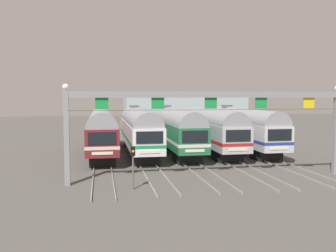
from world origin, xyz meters
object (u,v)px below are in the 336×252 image
object	(u,v)px
catenary_gantry	(211,109)
commuter_train_stainless	(209,127)
commuter_train_maroon	(102,129)
commuter_train_white	(139,128)
yard_signal_mast	(133,159)
commuter_train_green	(174,128)
commuter_train_silver	(242,127)

from	to	relation	value
catenary_gantry	commuter_train_stainless	bearing A→B (deg)	73.85
commuter_train_maroon	commuter_train_stainless	xyz separation A→B (m)	(11.72, 0.00, 0.00)
commuter_train_white	catenary_gantry	world-z (taller)	catenary_gantry
commuter_train_white	commuter_train_stainless	world-z (taller)	commuter_train_white
yard_signal_mast	commuter_train_green	bearing A→B (deg)	69.21
commuter_train_white	yard_signal_mast	bearing A→B (deg)	-97.21
commuter_train_maroon	yard_signal_mast	world-z (taller)	commuter_train_maroon
yard_signal_mast	commuter_train_stainless	bearing A→B (deg)	57.67
commuter_train_green	catenary_gantry	world-z (taller)	catenary_gantry
commuter_train_silver	yard_signal_mast	bearing A→B (deg)	-131.53
commuter_train_white	catenary_gantry	size ratio (longest dim) A/B	0.87
yard_signal_mast	commuter_train_white	bearing A→B (deg)	82.79
commuter_train_green	catenary_gantry	distance (m)	13.74
commuter_train_maroon	catenary_gantry	world-z (taller)	catenary_gantry
commuter_train_maroon	commuter_train_white	distance (m)	3.91
commuter_train_maroon	commuter_train_stainless	size ratio (longest dim) A/B	1.00
commuter_train_white	commuter_train_silver	xyz separation A→B (m)	(11.72, 0.00, 0.00)
commuter_train_white	yard_signal_mast	world-z (taller)	commuter_train_white
commuter_train_maroon	commuter_train_silver	bearing A→B (deg)	0.02
commuter_train_stainless	yard_signal_mast	xyz separation A→B (m)	(-9.77, -15.43, -0.66)
catenary_gantry	yard_signal_mast	xyz separation A→B (m)	(-5.86, -1.94, -3.20)
commuter_train_silver	yard_signal_mast	xyz separation A→B (m)	(-13.67, -15.44, -0.67)
commuter_train_maroon	commuter_train_green	xyz separation A→B (m)	(7.81, 0.00, 0.00)
commuter_train_maroon	commuter_train_stainless	bearing A→B (deg)	0.00
commuter_train_white	commuter_train_silver	world-z (taller)	same
commuter_train_green	commuter_train_silver	xyz separation A→B (m)	(7.81, 0.00, 0.00)
commuter_train_green	commuter_train_stainless	distance (m)	3.91
commuter_train_silver	catenary_gantry	distance (m)	15.80
commuter_train_stainless	catenary_gantry	bearing A→B (deg)	-106.15
commuter_train_green	commuter_train_stainless	bearing A→B (deg)	-0.06
commuter_train_silver	yard_signal_mast	distance (m)	20.63
commuter_train_white	commuter_train_silver	bearing A→B (deg)	0.00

